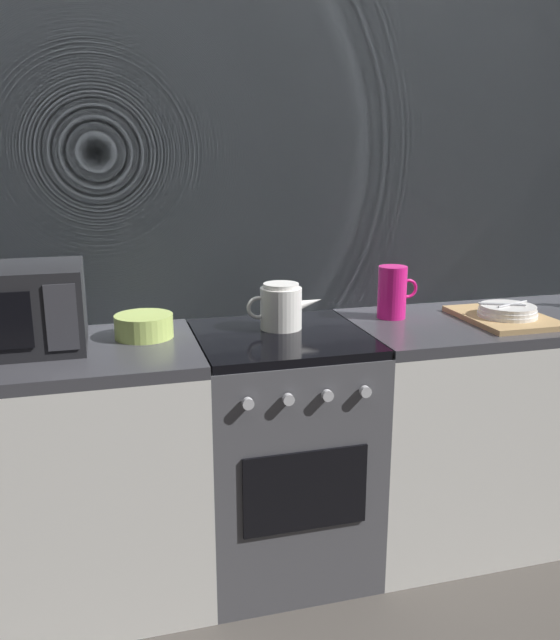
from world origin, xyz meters
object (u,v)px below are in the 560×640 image
Objects in this scene: microwave at (10,308)px; dish_pile at (505,314)px; kettle at (281,307)px; mixing_bowl at (144,326)px; stove_unit at (281,451)px; pitcher at (393,292)px.

microwave reaches higher than dish_pile.
mixing_bowl is (-0.49, 0.01, -0.04)m from kettle.
pitcher reaches higher than stove_unit.
dish_pile is (0.87, -0.05, 0.47)m from stove_unit.
stove_unit is 0.99m from dish_pile.
pitcher is at bearing 158.12° from dish_pile.
kettle is 0.86m from dish_pile.
pitcher reaches higher than kettle.
mixing_bowl is at bearing 169.83° from stove_unit.
pitcher is 0.50× the size of dish_pile.
pitcher is at bearing 2.33° from microwave.
dish_pile is at bearing -3.03° from stove_unit.
dish_pile is (0.85, -0.12, -0.06)m from kettle.
dish_pile is at bearing -5.55° from mixing_bowl.
microwave is at bearing -177.67° from pitcher.
mixing_bowl is 0.94m from pitcher.
kettle is at bearing 74.01° from stove_unit.
mixing_bowl is (-0.47, 0.08, 0.49)m from stove_unit.
kettle is 1.42× the size of mixing_bowl.
kettle is 0.46m from pitcher.
microwave reaches higher than pitcher.
pitcher is 0.43m from dish_pile.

